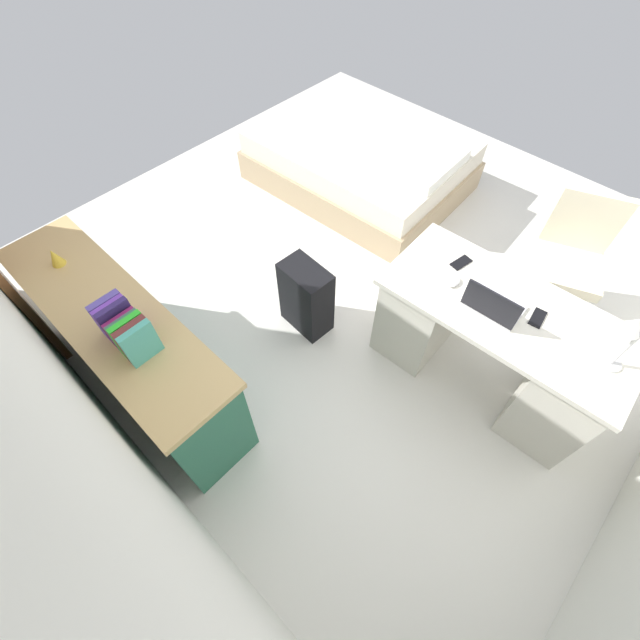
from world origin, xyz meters
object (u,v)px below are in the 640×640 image
object	(u,v)px
credenza	(131,349)
suitcase_black	(306,298)
bed	(361,162)
figurine_small	(55,257)
laptop	(493,305)
desk	(491,343)
cell_phone_by_mouse	(461,263)
office_chair	(563,265)
desk_lamp	(630,331)
computer_mouse	(454,282)
cell_phone_near_laptop	(538,318)

from	to	relation	value
credenza	suitcase_black	distance (m)	1.20
bed	figurine_small	size ratio (longest dim) A/B	17.87
bed	laptop	xyz separation A→B (m)	(-1.90, 1.19, 0.55)
bed	laptop	world-z (taller)	laptop
desk	cell_phone_by_mouse	world-z (taller)	cell_phone_by_mouse
desk	suitcase_black	world-z (taller)	desk
credenza	bed	bearing A→B (deg)	-82.15
office_chair	figurine_small	world-z (taller)	office_chair
suitcase_black	bed	bearing A→B (deg)	-59.07
cell_phone_by_mouse	suitcase_black	bearing A→B (deg)	48.08
credenza	desk_lamp	bearing A→B (deg)	-142.71
laptop	office_chair	bearing A→B (deg)	-96.79
computer_mouse	figurine_small	xyz separation A→B (m)	(1.79, 1.53, 0.09)
bed	laptop	size ratio (longest dim) A/B	6.15
laptop	cell_phone_by_mouse	size ratio (longest dim) A/B	2.35
desk	computer_mouse	size ratio (longest dim) A/B	14.68
cell_phone_by_mouse	desk_lamp	bearing A→B (deg)	-174.95
suitcase_black	computer_mouse	distance (m)	1.04
cell_phone_by_mouse	credenza	bearing A→B (deg)	64.96
suitcase_black	desk	bearing A→B (deg)	-153.87
suitcase_black	desk_lamp	bearing A→B (deg)	-159.49
bed	figurine_small	xyz separation A→B (m)	(0.15, 2.69, 0.61)
suitcase_black	computer_mouse	world-z (taller)	computer_mouse
laptop	suitcase_black	bearing A→B (deg)	19.87
bed	credenza	bearing A→B (deg)	97.85
bed	computer_mouse	bearing A→B (deg)	144.75
suitcase_black	cell_phone_near_laptop	world-z (taller)	cell_phone_near_laptop
desk	computer_mouse	distance (m)	0.51
office_chair	cell_phone_near_laptop	size ratio (longest dim) A/B	6.91
credenza	cell_phone_near_laptop	world-z (taller)	credenza
laptop	figurine_small	xyz separation A→B (m)	(2.05, 1.50, 0.06)
cell_phone_by_mouse	desk_lamp	distance (m)	0.95
cell_phone_by_mouse	desk_lamp	size ratio (longest dim) A/B	0.39
desk	cell_phone_by_mouse	xyz separation A→B (m)	(0.40, -0.11, 0.36)
laptop	computer_mouse	bearing A→B (deg)	-6.43
office_chair	credenza	xyz separation A→B (m)	(1.65, 2.51, -0.02)
desk	suitcase_black	bearing A→B (deg)	22.45
cell_phone_near_laptop	cell_phone_by_mouse	distance (m)	0.54
computer_mouse	cell_phone_near_laptop	bearing A→B (deg)	-170.80
figurine_small	bed	bearing A→B (deg)	-93.18
laptop	computer_mouse	distance (m)	0.27
office_chair	suitcase_black	bearing A→B (deg)	49.38
office_chair	suitcase_black	world-z (taller)	office_chair
desk	laptop	size ratio (longest dim) A/B	4.59
office_chair	computer_mouse	distance (m)	1.11
cell_phone_near_laptop	computer_mouse	bearing A→B (deg)	4.01
computer_mouse	desk_lamp	bearing A→B (deg)	-176.89
computer_mouse	cell_phone_by_mouse	world-z (taller)	computer_mouse
desk	bed	bearing A→B (deg)	-28.99
credenza	suitcase_black	bearing A→B (deg)	-111.80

